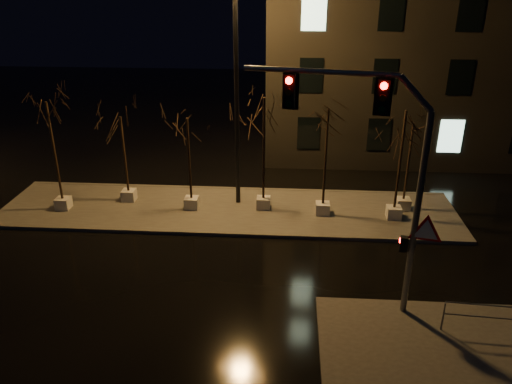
{
  "coord_description": "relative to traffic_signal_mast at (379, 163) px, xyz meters",
  "views": [
    {
      "loc": [
        2.89,
        -15.77,
        10.67
      ],
      "look_at": [
        1.65,
        2.05,
        2.8
      ],
      "focal_mm": 35.0,
      "sensor_mm": 36.0,
      "label": 1
    }
  ],
  "objects": [
    {
      "name": "ground",
      "position": [
        -5.65,
        1.28,
        -5.37
      ],
      "size": [
        90.0,
        90.0,
        0.0
      ],
      "primitive_type": "plane",
      "color": "black",
      "rests_on": "ground"
    },
    {
      "name": "median",
      "position": [
        -5.65,
        7.28,
        -5.29
      ],
      "size": [
        22.0,
        5.0,
        0.15
      ],
      "primitive_type": "cube",
      "color": "#47453F",
      "rests_on": "ground"
    },
    {
      "name": "sidewalk_corner",
      "position": [
        1.85,
        -2.22,
        -5.29
      ],
      "size": [
        7.0,
        5.0,
        0.15
      ],
      "primitive_type": "cube",
      "color": "#47453F",
      "rests_on": "ground"
    },
    {
      "name": "building",
      "position": [
        8.35,
        19.28,
        2.13
      ],
      "size": [
        25.0,
        12.0,
        15.0
      ],
      "primitive_type": "cube",
      "color": "black",
      "rests_on": "ground"
    },
    {
      "name": "tree_0",
      "position": [
        -13.62,
        6.72,
        -1.12
      ],
      "size": [
        1.8,
        1.8,
        5.4
      ],
      "color": "beige",
      "rests_on": "median"
    },
    {
      "name": "tree_1",
      "position": [
        -10.72,
        7.88,
        -1.86
      ],
      "size": [
        1.8,
        1.8,
        4.43
      ],
      "color": "beige",
      "rests_on": "median"
    },
    {
      "name": "tree_2",
      "position": [
        -7.41,
        7.21,
        -1.71
      ],
      "size": [
        1.8,
        1.8,
        4.63
      ],
      "color": "beige",
      "rests_on": "median"
    },
    {
      "name": "tree_3",
      "position": [
        -3.92,
        7.45,
        -0.97
      ],
      "size": [
        1.8,
        1.8,
        5.6
      ],
      "color": "beige",
      "rests_on": "median"
    },
    {
      "name": "tree_4",
      "position": [
        -1.09,
        7.02,
        -1.23
      ],
      "size": [
        1.8,
        1.8,
        5.25
      ],
      "color": "beige",
      "rests_on": "median"
    },
    {
      "name": "tree_5",
      "position": [
        2.21,
        6.81,
        -1.22
      ],
      "size": [
        1.8,
        1.8,
        5.27
      ],
      "color": "beige",
      "rests_on": "median"
    },
    {
      "name": "tree_6",
      "position": [
        2.83,
        7.81,
        -1.88
      ],
      "size": [
        1.8,
        1.8,
        4.39
      ],
      "color": "beige",
      "rests_on": "median"
    },
    {
      "name": "traffic_signal_mast",
      "position": [
        0.0,
        0.0,
        0.0
      ],
      "size": [
        6.37,
        1.5,
        7.94
      ],
      "rotation": [
        0.0,
        0.0,
        -0.21
      ],
      "color": "slate",
      "rests_on": "sidewalk_corner"
    },
    {
      "name": "streetlight_main",
      "position": [
        -5.22,
        8.05,
        1.15
      ],
      "size": [
        2.73,
        1.01,
        11.04
      ],
      "rotation": [
        0.0,
        0.0,
        -0.26
      ],
      "color": "black",
      "rests_on": "median"
    },
    {
      "name": "guard_rail_a",
      "position": [
        3.52,
        -1.29,
        -4.5
      ],
      "size": [
        2.54,
        0.23,
        1.1
      ],
      "rotation": [
        0.0,
        0.0,
        -0.07
      ],
      "color": "slate",
      "rests_on": "sidewalk_corner"
    }
  ]
}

